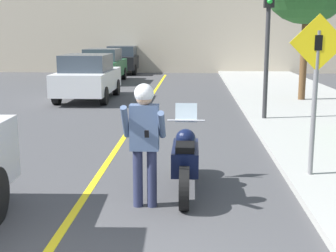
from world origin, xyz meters
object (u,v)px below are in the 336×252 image
at_px(crossing_sign, 316,80).
at_px(traffic_light, 268,22).
at_px(parked_car_black, 123,59).
at_px(motorcycle, 185,160).
at_px(parked_car_white, 88,77).
at_px(parked_car_green, 103,65).
at_px(person_biker, 144,132).

bearing_deg(crossing_sign, traffic_light, 89.82).
bearing_deg(crossing_sign, parked_car_black, 106.48).
relative_size(motorcycle, traffic_light, 0.60).
height_order(crossing_sign, parked_car_black, crossing_sign).
bearing_deg(parked_car_white, crossing_sign, -58.28).
bearing_deg(parked_car_green, person_biker, -77.38).
xyz_separation_m(traffic_light, parked_car_white, (-5.87, 4.21, -1.86)).
xyz_separation_m(parked_car_white, parked_car_green, (-0.63, 6.39, 0.00)).
relative_size(crossing_sign, parked_car_white, 0.62).
height_order(parked_car_white, parked_car_green, same).
bearing_deg(parked_car_white, person_biker, -73.40).
height_order(motorcycle, crossing_sign, crossing_sign).
bearing_deg(parked_car_black, motorcycle, -79.11).
relative_size(motorcycle, parked_car_white, 0.53).
xyz_separation_m(parked_car_white, parked_car_black, (-0.42, 11.72, 0.00)).
height_order(person_biker, parked_car_white, person_biker).
distance_m(traffic_light, parked_car_black, 17.22).
height_order(motorcycle, person_biker, person_biker).
bearing_deg(parked_car_green, parked_car_black, 87.66).
relative_size(crossing_sign, parked_car_black, 0.62).
distance_m(traffic_light, parked_car_white, 7.46).
relative_size(motorcycle, person_biker, 1.26).
distance_m(person_biker, traffic_light, 7.26).
relative_size(person_biker, crossing_sign, 0.67).
relative_size(motorcycle, crossing_sign, 0.85).
distance_m(person_biker, parked_car_green, 17.59).
xyz_separation_m(person_biker, traffic_light, (2.66, 6.56, 1.63)).
bearing_deg(parked_car_black, person_biker, -80.84).
distance_m(crossing_sign, parked_car_white, 11.16).
bearing_deg(traffic_light, parked_car_black, 111.53).
relative_size(crossing_sign, traffic_light, 0.70).
bearing_deg(motorcycle, parked_car_white, 110.57).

